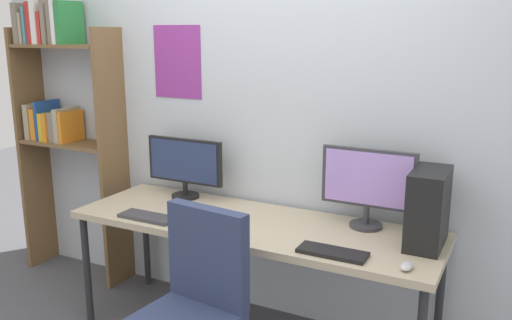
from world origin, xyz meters
TOP-DOWN VIEW (x-y plane):
  - wall_back at (-0.00, 1.02)m, footprint 4.52×0.11m
  - desk at (0.00, 0.60)m, footprint 2.12×0.68m
  - bookshelf at (-1.68, 0.83)m, footprint 0.83×0.28m
  - monitor_left at (-0.60, 0.81)m, footprint 0.54×0.18m
  - monitor_right at (0.60, 0.81)m, footprint 0.52×0.18m
  - pc_tower at (0.94, 0.70)m, footprint 0.17×0.34m
  - keyboard_left at (-0.56, 0.37)m, footprint 0.35×0.13m
  - keyboard_right at (0.56, 0.37)m, footprint 0.34×0.13m
  - mouse_left_side at (0.91, 0.36)m, footprint 0.06×0.10m
  - mouse_right_side at (-0.01, 0.39)m, footprint 0.06×0.10m

SIDE VIEW (x-z plane):
  - desk at x=0.00m, z-range 0.32..1.06m
  - keyboard_left at x=-0.56m, z-range 0.74..0.76m
  - keyboard_right at x=0.56m, z-range 0.74..0.76m
  - mouse_left_side at x=0.91m, z-range 0.74..0.77m
  - mouse_right_side at x=-0.01m, z-range 0.74..0.77m
  - pc_tower at x=0.94m, z-range 0.74..1.13m
  - monitor_left at x=-0.60m, z-range 0.76..1.15m
  - monitor_right at x=0.60m, z-range 0.77..1.21m
  - bookshelf at x=-1.68m, z-range 0.28..2.29m
  - wall_back at x=0.00m, z-range 0.00..2.60m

